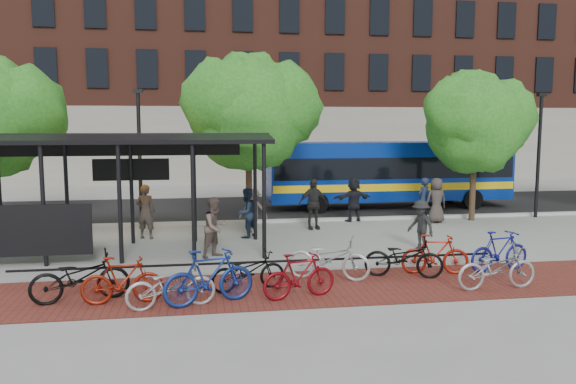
{
  "coord_description": "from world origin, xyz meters",
  "views": [
    {
      "loc": [
        -4.75,
        -17.67,
        3.84
      ],
      "look_at": [
        -1.91,
        0.74,
        1.6
      ],
      "focal_mm": 35.0,
      "sensor_mm": 36.0,
      "label": 1
    }
  ],
  "objects": [
    {
      "name": "ground",
      "position": [
        0.0,
        0.0,
        0.0
      ],
      "size": [
        160.0,
        160.0,
        0.0
      ],
      "primitive_type": "plane",
      "color": "#9E9E99",
      "rests_on": "ground"
    },
    {
      "name": "asphalt_street",
      "position": [
        0.0,
        8.0,
        0.01
      ],
      "size": [
        160.0,
        8.0,
        0.01
      ],
      "primitive_type": "cube",
      "color": "black",
      "rests_on": "ground"
    },
    {
      "name": "curb",
      "position": [
        0.0,
        4.0,
        0.06
      ],
      "size": [
        160.0,
        0.25,
        0.12
      ],
      "primitive_type": "cube",
      "color": "#B7B7B2",
      "rests_on": "ground"
    },
    {
      "name": "brick_strip",
      "position": [
        -2.0,
        -5.0,
        0.0
      ],
      "size": [
        24.0,
        3.0,
        0.01
      ],
      "primitive_type": "cube",
      "color": "maroon",
      "rests_on": "ground"
    },
    {
      "name": "bike_rack_rail",
      "position": [
        -3.3,
        -4.1,
        0.0
      ],
      "size": [
        12.0,
        0.05,
        0.95
      ],
      "primitive_type": "cube",
      "color": "black",
      "rests_on": "ground"
    },
    {
      "name": "building_brick",
      "position": [
        10.0,
        26.0,
        10.0
      ],
      "size": [
        55.0,
        14.0,
        20.0
      ],
      "primitive_type": "cube",
      "color": "#5C2C20",
      "rests_on": "ground"
    },
    {
      "name": "building_tower",
      "position": [
        -16.0,
        40.0,
        15.0
      ],
      "size": [
        22.0,
        22.0,
        30.0
      ],
      "primitive_type": "cube",
      "color": "#7A664C",
      "rests_on": "ground"
    },
    {
      "name": "bus_shelter",
      "position": [
        -8.13,
        -0.48,
        3.0
      ],
      "size": [
        10.6,
        3.07,
        3.6
      ],
      "color": "black",
      "rests_on": "ground"
    },
    {
      "name": "tree_b",
      "position": [
        -2.9,
        3.35,
        4.46
      ],
      "size": [
        5.15,
        4.2,
        6.47
      ],
      "color": "#382619",
      "rests_on": "ground"
    },
    {
      "name": "tree_c",
      "position": [
        6.09,
        3.35,
        4.05
      ],
      "size": [
        4.66,
        3.8,
        5.92
      ],
      "color": "#382619",
      "rests_on": "ground"
    },
    {
      "name": "lamp_post_left",
      "position": [
        -7.0,
        3.6,
        2.75
      ],
      "size": [
        0.35,
        0.2,
        5.12
      ],
      "color": "black",
      "rests_on": "ground"
    },
    {
      "name": "lamp_post_right",
      "position": [
        9.0,
        3.6,
        2.75
      ],
      "size": [
        0.35,
        0.2,
        5.12
      ],
      "color": "black",
      "rests_on": "ground"
    },
    {
      "name": "bus",
      "position": [
        3.79,
        7.19,
        1.75
      ],
      "size": [
        11.31,
        2.85,
        3.04
      ],
      "rotation": [
        0.0,
        0.0,
        0.02
      ],
      "color": "navy",
      "rests_on": "ground"
    },
    {
      "name": "bike_0",
      "position": [
        -7.41,
        -5.23,
        0.55
      ],
      "size": [
        2.21,
        1.22,
        1.1
      ],
      "primitive_type": "imported",
      "rotation": [
        0.0,
        0.0,
        1.82
      ],
      "color": "black",
      "rests_on": "ground"
    },
    {
      "name": "bike_1",
      "position": [
        -6.47,
        -5.55,
        0.52
      ],
      "size": [
        1.77,
        0.58,
        1.05
      ],
      "primitive_type": "imported",
      "rotation": [
        0.0,
        0.0,
        1.62
      ],
      "color": "maroon",
      "rests_on": "ground"
    },
    {
      "name": "bike_2",
      "position": [
        -5.43,
        -5.99,
        0.49
      ],
      "size": [
        1.98,
        1.02,
        0.99
      ],
      "primitive_type": "imported",
      "rotation": [
        0.0,
        0.0,
        1.77
      ],
      "color": "#979799",
      "rests_on": "ground"
    },
    {
      "name": "bike_3",
      "position": [
        -4.64,
        -5.86,
        0.61
      ],
      "size": [
        2.1,
        1.16,
        1.21
      ],
      "primitive_type": "imported",
      "rotation": [
        0.0,
        0.0,
        1.88
      ],
      "color": "navy",
      "rests_on": "ground"
    },
    {
      "name": "bike_4",
      "position": [
        -3.73,
        -4.98,
        0.47
      ],
      "size": [
        1.88,
        1.04,
        0.94
      ],
      "primitive_type": "imported",
      "rotation": [
        0.0,
        0.0,
        1.82
      ],
      "color": "black",
      "rests_on": "ground"
    },
    {
      "name": "bike_5",
      "position": [
        -2.66,
        -5.75,
        0.51
      ],
      "size": [
        1.78,
        0.87,
        1.03
      ],
      "primitive_type": "imported",
      "rotation": [
        0.0,
        0.0,
        1.81
      ],
      "color": "maroon",
      "rests_on": "ground"
    },
    {
      "name": "bike_6",
      "position": [
        -1.68,
        -4.36,
        0.55
      ],
      "size": [
        2.21,
        1.46,
        1.1
      ],
      "primitive_type": "imported",
      "rotation": [
        0.0,
        0.0,
        1.19
      ],
      "color": "#B0B0B2",
      "rests_on": "ground"
    },
    {
      "name": "bike_8",
      "position": [
        0.24,
        -4.45,
        0.52
      ],
      "size": [
        2.08,
        1.27,
        1.03
      ],
      "primitive_type": "imported",
      "rotation": [
        0.0,
        0.0,
        1.25
      ],
      "color": "black",
      "rests_on": "ground"
    },
    {
      "name": "bike_9",
      "position": [
        1.15,
        -4.27,
        0.52
      ],
      "size": [
        1.8,
        0.83,
        1.04
      ],
      "primitive_type": "imported",
      "rotation": [
        0.0,
        0.0,
        1.37
      ],
      "color": "#9C1B0E",
      "rests_on": "ground"
    },
    {
      "name": "bike_10",
      "position": [
        2.03,
        -5.77,
        0.52
      ],
      "size": [
        2.01,
        0.8,
        1.04
      ],
      "primitive_type": "imported",
      "rotation": [
        0.0,
        0.0,
        1.63
      ],
      "color": "#9D9D9F",
      "rests_on": "ground"
    },
    {
      "name": "bike_11",
      "position": [
        2.95,
        -4.26,
        0.54
      ],
      "size": [
        1.87,
        0.85,
        1.09
      ],
      "primitive_type": "imported",
      "rotation": [
        0.0,
        0.0,
        1.77
      ],
      "color": "navy",
      "rests_on": "ground"
    },
    {
      "name": "pedestrian_1",
      "position": [
        -6.64,
        1.56,
        0.93
      ],
      "size": [
        0.78,
        0.62,
        1.85
      ],
      "primitive_type": "imported",
      "rotation": [
        0.0,
        0.0,
        2.84
      ],
      "color": "#3C3530",
      "rests_on": "ground"
    },
    {
      "name": "pedestrian_2",
      "position": [
        -3.26,
        1.2,
        0.85
      ],
      "size": [
        1.05,
        1.04,
        1.71
      ],
      "primitive_type": "imported",
      "rotation": [
        0.0,
        0.0,
        3.88
      ],
      "color": "#1A283E",
      "rests_on": "ground"
    },
    {
      "name": "pedestrian_3",
      "position": [
        -2.95,
        2.13,
        0.78
      ],
      "size": [
        1.11,
        0.77,
        1.57
      ],
      "primitive_type": "imported",
      "rotation": [
        0.0,
        0.0,
        -0.19
      ],
      "color": "brown",
      "rests_on": "ground"
    },
    {
      "name": "pedestrian_4",
      "position": [
        -0.72,
        2.39,
        0.94
      ],
      "size": [
        1.15,
        0.6,
        1.87
      ],
      "primitive_type": "imported",
      "rotation": [
        0.0,
        0.0,
        6.42
      ],
      "color": "black",
      "rests_on": "ground"
    },
    {
      "name": "pedestrian_5",
      "position": [
        1.22,
        3.8,
        0.88
      ],
      "size": [
        1.7,
        0.87,
        1.75
      ],
      "primitive_type": "imported",
      "rotation": [
        0.0,
        0.0,
        3.37
      ],
      "color": "black",
      "rests_on": "ground"
    },
    {
      "name": "pedestrian_6",
      "position": [
        4.33,
        2.97,
        0.89
      ],
      "size": [
        0.92,
        0.64,
        1.78
      ],
      "primitive_type": "imported",
      "rotation": [
        0.0,
        0.0,
        3.23
      ],
      "color": "#3D3530",
      "rests_on": "ground"
    },
    {
      "name": "pedestrian_7",
      "position": [
        3.95,
        3.34,
        0.88
      ],
      "size": [
        0.76,
        0.7,
        1.75
      ],
      "primitive_type": "imported",
      "rotation": [
        0.0,
        0.0,
        3.72
      ],
      "color": "#1C2541",
      "rests_on": "ground"
    },
    {
      "name": "pedestrian_8",
      "position": [
        -4.39,
        -1.5,
        0.88
      ],
      "size": [
        1.08,
        1.07,
        1.76
      ],
      "primitive_type": "imported",
      "rotation": [
        0.0,
        0.0,
        0.72
      ],
      "color": "brown",
      "rests_on": "ground"
    },
    {
      "name": "pedestrian_9",
      "position": [
        1.88,
        -1.5,
        0.77
      ],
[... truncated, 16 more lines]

